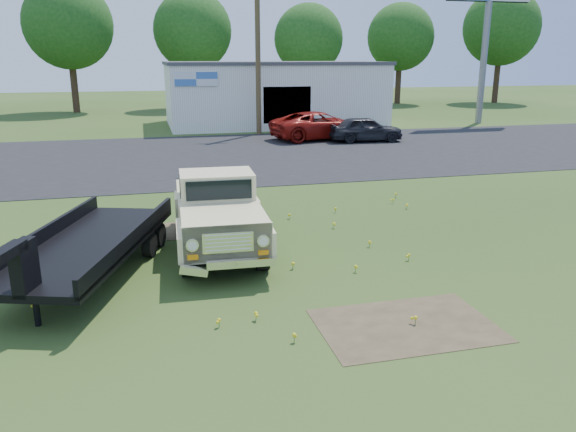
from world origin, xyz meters
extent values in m
plane|color=#254115|center=(0.00, 0.00, 0.00)|extent=(140.00, 140.00, 0.00)
cube|color=black|center=(0.00, 15.00, 0.00)|extent=(90.00, 14.00, 0.02)
cube|color=#443624|center=(1.50, -3.00, 0.00)|extent=(3.00, 2.00, 0.01)
cube|color=#443624|center=(-2.00, 3.50, 0.00)|extent=(2.20, 1.60, 0.01)
cube|color=silver|center=(6.00, 27.00, 2.00)|extent=(14.00, 8.00, 4.00)
cube|color=#3F3F44|center=(6.00, 27.00, 4.05)|extent=(14.20, 8.20, 0.20)
cube|color=black|center=(6.00, 23.05, 1.60)|extent=(3.00, 0.10, 2.20)
cube|color=silver|center=(0.50, 22.95, 3.20)|extent=(2.50, 0.08, 0.80)
cylinder|color=slate|center=(20.00, 24.00, 4.00)|extent=(0.44, 0.44, 8.00)
cylinder|color=#453720|center=(4.00, 22.00, 4.50)|extent=(0.30, 0.30, 9.00)
cylinder|color=#3A261A|center=(-8.00, 39.50, 1.98)|extent=(0.56, 0.56, 3.96)
sphere|color=#164714|center=(-8.00, 39.50, 6.95)|extent=(7.04, 7.04, 7.04)
cylinder|color=#3A261A|center=(2.00, 40.50, 1.89)|extent=(0.56, 0.56, 3.78)
sphere|color=#164714|center=(2.00, 40.50, 6.64)|extent=(6.72, 6.72, 6.72)
cylinder|color=#3A261A|center=(12.00, 39.00, 1.71)|extent=(0.56, 0.56, 3.42)
sphere|color=#164714|center=(12.00, 39.00, 6.00)|extent=(6.08, 6.08, 6.08)
cylinder|color=#3A261A|center=(22.00, 41.50, 1.80)|extent=(0.56, 0.56, 3.60)
sphere|color=#164714|center=(22.00, 41.50, 6.32)|extent=(6.40, 6.40, 6.40)
cylinder|color=#3A261A|center=(32.00, 40.00, 2.07)|extent=(0.56, 0.56, 4.14)
sphere|color=#164714|center=(32.00, 40.00, 7.27)|extent=(7.36, 7.36, 7.36)
imported|color=maroon|center=(6.83, 19.01, 0.76)|extent=(5.84, 3.53, 1.52)
imported|color=black|center=(8.98, 17.53, 0.67)|extent=(4.05, 1.86, 1.35)
camera|label=1|loc=(-2.61, -10.94, 4.42)|focal=35.00mm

